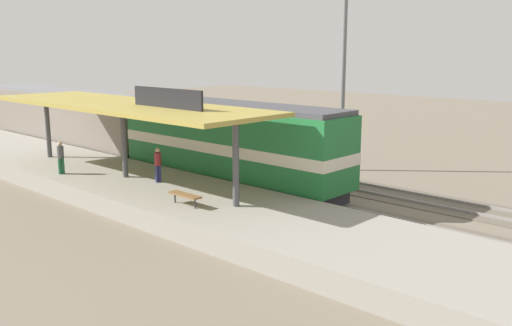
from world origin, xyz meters
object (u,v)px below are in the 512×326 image
(light_mast, at_px, (345,31))
(locomotive, at_px, (230,143))
(platform_bench, at_px, (185,195))
(freight_car, at_px, (184,127))
(person_waiting, at_px, (158,163))
(passenger_carriage_single, at_px, (61,118))
(person_walking, at_px, (61,156))

(light_mast, bearing_deg, locomotive, 166.99)
(platform_bench, distance_m, locomotive, 6.99)
(freight_car, relative_size, person_waiting, 7.02)
(freight_car, relative_size, light_mast, 1.03)
(platform_bench, relative_size, person_waiting, 0.99)
(platform_bench, height_order, freight_car, freight_car)
(passenger_carriage_single, height_order, freight_car, passenger_carriage_single)
(platform_bench, bearing_deg, person_walking, 92.85)
(passenger_carriage_single, relative_size, person_walking, 11.70)
(person_waiting, bearing_deg, platform_bench, -113.68)
(person_walking, bearing_deg, light_mast, -28.75)
(passenger_carriage_single, xyz_separation_m, freight_car, (4.60, -8.72, -0.34))
(person_walking, bearing_deg, freight_car, 16.38)
(locomotive, bearing_deg, light_mast, -13.01)
(person_waiting, xyz_separation_m, person_walking, (-2.32, 5.22, 0.00))
(platform_bench, bearing_deg, light_mast, 6.71)
(person_walking, bearing_deg, person_waiting, -66.02)
(passenger_carriage_single, distance_m, person_waiting, 17.70)
(platform_bench, distance_m, person_walking, 9.48)
(freight_car, xyz_separation_m, person_waiting, (-8.75, -8.48, -0.12))
(light_mast, height_order, person_walking, light_mast)
(freight_car, bearing_deg, platform_bench, -129.84)
(freight_car, distance_m, person_walking, 11.54)
(platform_bench, xyz_separation_m, person_waiting, (1.85, 4.23, 0.51))
(passenger_carriage_single, xyz_separation_m, person_waiting, (-4.15, -17.20, -0.46))
(freight_car, bearing_deg, locomotive, -116.37)
(locomotive, bearing_deg, freight_car, 63.63)
(passenger_carriage_single, distance_m, person_walking, 13.62)
(passenger_carriage_single, bearing_deg, person_waiting, -103.55)
(light_mast, distance_m, person_walking, 17.54)
(freight_car, bearing_deg, light_mast, -73.89)
(person_walking, bearing_deg, platform_bench, -87.15)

